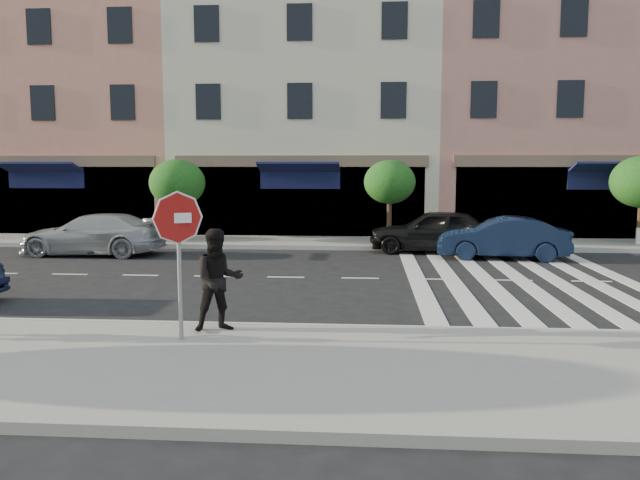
{
  "coord_description": "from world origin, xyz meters",
  "views": [
    {
      "loc": [
        2.14,
        -12.38,
        3.01
      ],
      "look_at": [
        1.16,
        0.87,
        1.4
      ],
      "focal_mm": 35.0,
      "sensor_mm": 36.0,
      "label": 1
    }
  ],
  "objects_px": {
    "walker": "(218,280)",
    "car_far_left": "(93,234)",
    "car_far_mid": "(434,231)",
    "stop_sign": "(178,232)",
    "car_far_right": "(502,238)"
  },
  "relations": [
    {
      "from": "walker",
      "to": "car_far_left",
      "type": "xyz_separation_m",
      "value": [
        -6.59,
        9.69,
        -0.35
      ]
    },
    {
      "from": "car_far_mid",
      "to": "walker",
      "type": "bearing_deg",
      "value": -16.69
    },
    {
      "from": "walker",
      "to": "car_far_left",
      "type": "bearing_deg",
      "value": 100.17
    },
    {
      "from": "stop_sign",
      "to": "car_far_mid",
      "type": "distance_m",
      "value": 12.94
    },
    {
      "from": "walker",
      "to": "car_far_right",
      "type": "height_order",
      "value": "walker"
    },
    {
      "from": "stop_sign",
      "to": "car_far_mid",
      "type": "height_order",
      "value": "stop_sign"
    },
    {
      "from": "stop_sign",
      "to": "car_far_mid",
      "type": "xyz_separation_m",
      "value": [
        5.36,
        11.72,
        -1.18
      ]
    },
    {
      "from": "walker",
      "to": "car_far_mid",
      "type": "distance_m",
      "value": 12.12
    },
    {
      "from": "car_far_mid",
      "to": "car_far_left",
      "type": "bearing_deg",
      "value": -75.99
    },
    {
      "from": "stop_sign",
      "to": "walker",
      "type": "bearing_deg",
      "value": 33.28
    },
    {
      "from": "stop_sign",
      "to": "walker",
      "type": "distance_m",
      "value": 1.19
    },
    {
      "from": "stop_sign",
      "to": "walker",
      "type": "relative_size",
      "value": 1.38
    },
    {
      "from": "car_far_right",
      "to": "stop_sign",
      "type": "bearing_deg",
      "value": -30.44
    },
    {
      "from": "car_far_left",
      "to": "car_far_right",
      "type": "xyz_separation_m",
      "value": [
        13.47,
        0.12,
        -0.02
      ]
    },
    {
      "from": "walker",
      "to": "car_far_mid",
      "type": "xyz_separation_m",
      "value": [
        4.87,
        11.1,
        -0.29
      ]
    }
  ]
}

